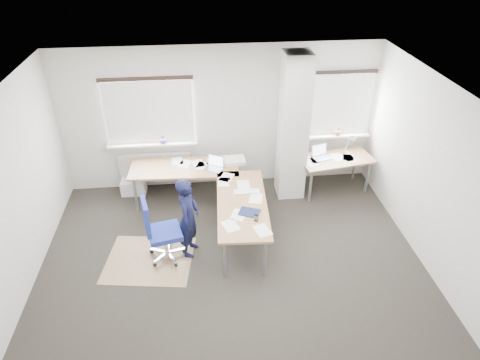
{
  "coord_description": "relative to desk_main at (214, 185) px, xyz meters",
  "views": [
    {
      "loc": [
        -0.4,
        -5.0,
        4.71
      ],
      "look_at": [
        0.22,
        0.9,
        1.0
      ],
      "focal_mm": 32.0,
      "sensor_mm": 36.0,
      "label": 1
    }
  ],
  "objects": [
    {
      "name": "person",
      "position": [
        -0.45,
        -0.9,
        -0.01
      ],
      "size": [
        0.45,
        0.57,
        1.37
      ],
      "primitive_type": "imported",
      "rotation": [
        0.0,
        0.0,
        1.3
      ],
      "color": "black",
      "rests_on": "ground"
    },
    {
      "name": "ground",
      "position": [
        0.2,
        -1.29,
        -0.69
      ],
      "size": [
        6.0,
        6.0,
        0.0
      ],
      "primitive_type": "plane",
      "color": "black",
      "rests_on": "ground"
    },
    {
      "name": "room_shell",
      "position": [
        0.38,
        -0.83,
        1.05
      ],
      "size": [
        6.04,
        5.04,
        2.82
      ],
      "color": "#B7B1A7",
      "rests_on": "ground"
    },
    {
      "name": "task_chair",
      "position": [
        -0.87,
        -1.01,
        -0.38
      ],
      "size": [
        0.63,
        0.61,
        1.13
      ],
      "rotation": [
        0.0,
        0.0,
        0.22
      ],
      "color": "navy",
      "rests_on": "ground"
    },
    {
      "name": "desk_main",
      "position": [
        0.0,
        0.0,
        0.0
      ],
      "size": [
        2.41,
        2.72,
        0.96
      ],
      "rotation": [
        0.0,
        0.0,
        -0.05
      ],
      "color": "#94613F",
      "rests_on": "ground"
    },
    {
      "name": "desk_side",
      "position": [
        2.37,
        0.65,
        -0.01
      ],
      "size": [
        1.5,
        0.93,
        1.22
      ],
      "rotation": [
        0.0,
        0.0,
        0.17
      ],
      "color": "#94613F",
      "rests_on": "ground"
    },
    {
      "name": "floor_mat",
      "position": [
        -1.11,
        -1.05,
        -0.69
      ],
      "size": [
        1.5,
        1.32,
        0.01
      ],
      "primitive_type": "cube",
      "rotation": [
        0.0,
        0.0,
        -0.14
      ],
      "color": "#937450",
      "rests_on": "ground"
    },
    {
      "name": "white_crate",
      "position": [
        -1.55,
        0.96,
        -0.55
      ],
      "size": [
        0.48,
        0.35,
        0.28
      ],
      "primitive_type": "cube",
      "rotation": [
        0.0,
        0.0,
        -0.06
      ],
      "color": "white",
      "rests_on": "ground"
    }
  ]
}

